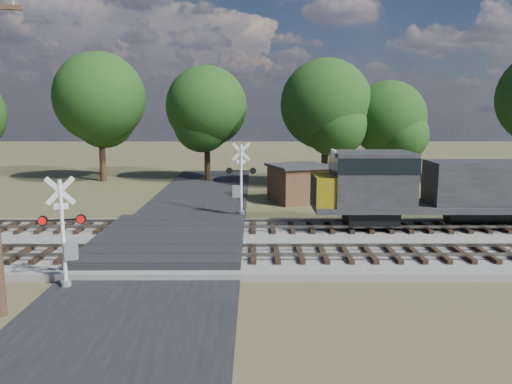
{
  "coord_description": "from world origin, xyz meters",
  "views": [
    {
      "loc": [
        4.05,
        -22.75,
        6.53
      ],
      "look_at": [
        4.12,
        2.0,
        2.42
      ],
      "focal_mm": 35.0,
      "sensor_mm": 36.0,
      "label": 1
    }
  ],
  "objects": [
    {
      "name": "treeline",
      "position": [
        6.36,
        20.66,
        6.79
      ],
      "size": [
        80.12,
        11.81,
        11.65
      ],
      "color": "black",
      "rests_on": "ground"
    },
    {
      "name": "equipment_shed",
      "position": [
        7.23,
        12.43,
        1.35
      ],
      "size": [
        4.98,
        4.98,
        2.66
      ],
      "rotation": [
        0.0,
        0.0,
        0.34
      ],
      "color": "#4B2E20",
      "rests_on": "ground"
    },
    {
      "name": "crossing_signal_near",
      "position": [
        -2.84,
        -5.1,
        1.74
      ],
      "size": [
        1.67,
        0.47,
        4.17
      ],
      "rotation": [
        0.0,
        0.0,
        0.21
      ],
      "color": "silver",
      "rests_on": "ground"
    },
    {
      "name": "crossing_signal_far",
      "position": [
        3.13,
        7.4,
        1.91
      ],
      "size": [
        1.85,
        0.4,
        4.58
      ],
      "rotation": [
        0.0,
        0.0,
        3.11
      ],
      "color": "silver",
      "rests_on": "ground"
    },
    {
      "name": "track_near",
      "position": [
        3.12,
        -2.0,
        0.41
      ],
      "size": [
        140.0,
        2.6,
        0.33
      ],
      "color": "black",
      "rests_on": "ballast_bed"
    },
    {
      "name": "road",
      "position": [
        0.0,
        0.0,
        0.04
      ],
      "size": [
        7.0,
        60.0,
        0.08
      ],
      "primitive_type": "cube",
      "color": "black",
      "rests_on": "ground"
    },
    {
      "name": "crossing_panel",
      "position": [
        0.0,
        0.5,
        0.32
      ],
      "size": [
        7.0,
        9.0,
        0.62
      ],
      "primitive_type": "cube",
      "color": "#262628",
      "rests_on": "ground"
    },
    {
      "name": "track_far",
      "position": [
        3.12,
        3.0,
        0.41
      ],
      "size": [
        140.0,
        2.6,
        0.33
      ],
      "color": "black",
      "rests_on": "ballast_bed"
    },
    {
      "name": "ballast_bed",
      "position": [
        10.0,
        0.5,
        0.15
      ],
      "size": [
        140.0,
        10.0,
        0.3
      ],
      "primitive_type": "cube",
      "color": "gray",
      "rests_on": "ground"
    },
    {
      "name": "ground",
      "position": [
        0.0,
        0.0,
        0.0
      ],
      "size": [
        160.0,
        160.0,
        0.0
      ],
      "primitive_type": "plane",
      "color": "#3E4726",
      "rests_on": "ground"
    }
  ]
}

